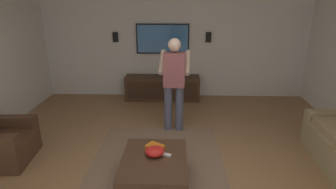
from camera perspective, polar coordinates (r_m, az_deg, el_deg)
ground_plane at (r=3.85m, az=0.93°, el=-16.95°), size 8.05×8.05×0.00m
wall_back_tv at (r=6.56m, az=1.49°, el=12.02°), size 0.10×6.26×2.89m
area_rug at (r=3.91m, az=-2.50°, el=-16.22°), size 2.88×1.89×0.01m
coffee_table at (r=3.58m, az=-2.81°, el=-14.30°), size 1.00×0.80×0.40m
media_console at (r=6.50m, az=-1.15°, el=1.36°), size 0.45×1.70×0.55m
tv at (r=6.49m, az=-1.10°, el=11.27°), size 0.05×1.20×0.68m
person_standing at (r=4.80m, az=1.23°, el=3.04°), size 0.56×0.56×1.64m
bowl at (r=3.56m, az=-2.72°, el=-11.47°), size 0.24×0.24×0.11m
remote_white at (r=3.57m, az=-0.54°, el=-12.12°), size 0.09×0.16×0.02m
book at (r=3.74m, az=-2.64°, el=-10.53°), size 0.25×0.27×0.04m
vase_round at (r=6.35m, az=2.20°, el=4.53°), size 0.22×0.22×0.22m
wall_speaker_left at (r=6.53m, az=8.24°, el=11.49°), size 0.06×0.12×0.22m
wall_speaker_right at (r=6.64m, az=-10.64°, el=11.40°), size 0.06×0.12×0.22m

